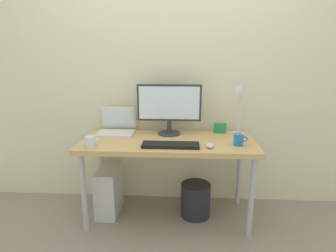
% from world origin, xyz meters
% --- Properties ---
extents(ground_plane, '(6.00, 6.00, 0.00)m').
position_xyz_m(ground_plane, '(0.00, 0.00, 0.00)').
color(ground_plane, gray).
extents(back_wall, '(4.40, 0.04, 2.60)m').
position_xyz_m(back_wall, '(0.00, 0.37, 1.30)').
color(back_wall, beige).
rests_on(back_wall, ground_plane).
extents(desk, '(1.43, 0.62, 0.71)m').
position_xyz_m(desk, '(0.00, 0.00, 0.64)').
color(desk, tan).
rests_on(desk, ground_plane).
extents(monitor, '(0.56, 0.20, 0.44)m').
position_xyz_m(monitor, '(-0.00, 0.18, 0.96)').
color(monitor, '#333338').
rests_on(monitor, desk).
extents(laptop, '(0.32, 0.28, 0.23)m').
position_xyz_m(laptop, '(-0.47, 0.19, 0.76)').
color(laptop, silver).
rests_on(laptop, desk).
extents(desk_lamp, '(0.11, 0.16, 0.49)m').
position_xyz_m(desk_lamp, '(0.61, 0.18, 1.05)').
color(desk_lamp, silver).
rests_on(desk_lamp, desk).
extents(keyboard, '(0.44, 0.14, 0.02)m').
position_xyz_m(keyboard, '(0.03, -0.17, 0.72)').
color(keyboard, black).
rests_on(keyboard, desk).
extents(mouse, '(0.06, 0.09, 0.03)m').
position_xyz_m(mouse, '(0.33, -0.18, 0.72)').
color(mouse, silver).
rests_on(mouse, desk).
extents(coffee_mug, '(0.11, 0.07, 0.09)m').
position_xyz_m(coffee_mug, '(0.56, -0.11, 0.75)').
color(coffee_mug, '#1E72BF').
rests_on(coffee_mug, desk).
extents(glass_cup, '(0.11, 0.07, 0.08)m').
position_xyz_m(glass_cup, '(-0.58, -0.21, 0.75)').
color(glass_cup, silver).
rests_on(glass_cup, desk).
extents(photo_frame, '(0.11, 0.02, 0.09)m').
position_xyz_m(photo_frame, '(0.45, 0.24, 0.76)').
color(photo_frame, '#268C4C').
rests_on(photo_frame, desk).
extents(computer_tower, '(0.18, 0.36, 0.42)m').
position_xyz_m(computer_tower, '(-0.53, 0.04, 0.21)').
color(computer_tower, silver).
rests_on(computer_tower, ground_plane).
extents(wastebasket, '(0.26, 0.26, 0.30)m').
position_xyz_m(wastebasket, '(0.24, 0.03, 0.15)').
color(wastebasket, '#232328').
rests_on(wastebasket, ground_plane).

